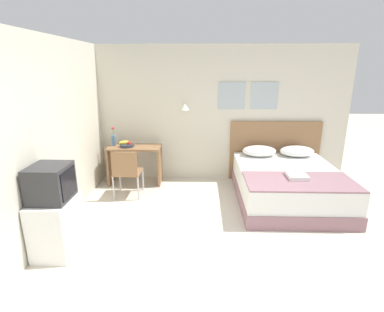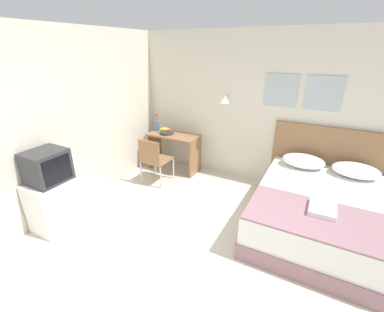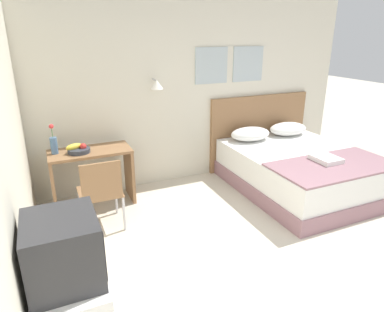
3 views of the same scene
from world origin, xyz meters
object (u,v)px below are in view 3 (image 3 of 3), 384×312
at_px(desk_chair, 101,189).
at_px(fruit_bowl, 78,149).
at_px(headboard, 259,131).
at_px(pillow_right, 288,129).
at_px(desk, 92,168).
at_px(pillow_left, 250,134).
at_px(television, 63,250).
at_px(flower_vase, 54,144).
at_px(bed, 300,171).
at_px(folded_towel_near_foot, 326,159).
at_px(throw_blanket, 335,165).

height_order(desk_chair, fruit_bowl, fruit_bowl).
xyz_separation_m(headboard, pillow_right, (0.36, -0.29, 0.08)).
bearing_deg(desk, pillow_left, 0.37).
bearing_deg(television, flower_vase, 88.29).
bearing_deg(desk, bed, -15.18).
bearing_deg(headboard, television, -140.90).
distance_m(bed, fruit_bowl, 3.05).
relative_size(fruit_bowl, television, 0.64).
bearing_deg(television, desk, 78.44).
xyz_separation_m(bed, flower_vase, (-3.19, 0.80, 0.60)).
bearing_deg(folded_towel_near_foot, bed, 88.52).
xyz_separation_m(bed, desk_chair, (-2.78, 0.06, 0.23)).
distance_m(bed, folded_towel_near_foot, 0.57).
bearing_deg(pillow_left, headboard, 39.08).
xyz_separation_m(pillow_left, throw_blanket, (0.36, -1.37, -0.09)).
bearing_deg(pillow_right, desk_chair, -167.25).
relative_size(throw_blanket, desk_chair, 1.87).
xyz_separation_m(headboard, pillow_left, (-0.36, -0.29, 0.08)).
relative_size(pillow_right, fruit_bowl, 2.14).
bearing_deg(throw_blanket, flower_vase, 156.32).
bearing_deg(desk_chair, headboard, 19.86).
distance_m(headboard, fruit_bowl, 2.94).
xyz_separation_m(fruit_bowl, flower_vase, (-0.27, 0.08, 0.09)).
height_order(bed, pillow_left, pillow_left).
height_order(fruit_bowl, flower_vase, flower_vase).
bearing_deg(bed, headboard, 90.00).
height_order(headboard, pillow_right, headboard).
xyz_separation_m(headboard, folded_towel_near_foot, (-0.01, -1.52, 0.03)).
xyz_separation_m(throw_blanket, desk, (-2.78, 1.35, -0.08)).
distance_m(bed, headboard, 1.11).
relative_size(headboard, folded_towel_near_foot, 5.06).
xyz_separation_m(throw_blanket, fruit_bowl, (-2.92, 1.32, 0.21)).
relative_size(pillow_left, pillow_right, 1.00).
bearing_deg(flower_vase, bed, -14.06).
height_order(headboard, flower_vase, headboard).
relative_size(folded_towel_near_foot, fruit_bowl, 1.18).
xyz_separation_m(headboard, throw_blanket, (0.00, -1.66, -0.01)).
bearing_deg(television, desk_chair, 73.86).
height_order(folded_towel_near_foot, desk_chair, desk_chair).
relative_size(bed, pillow_left, 3.21).
xyz_separation_m(folded_towel_near_foot, television, (-3.25, -1.13, 0.29)).
bearing_deg(bed, desk, 164.82).
distance_m(headboard, pillow_left, 0.47).
bearing_deg(fruit_bowl, television, -98.42).
relative_size(bed, headboard, 1.15).
xyz_separation_m(bed, television, (-3.26, -1.58, 0.63)).
bearing_deg(throw_blanket, bed, 90.00).
bearing_deg(bed, folded_towel_near_foot, -91.48).
bearing_deg(desk_chair, pillow_left, 16.37).
height_order(pillow_left, desk_chair, desk_chair).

